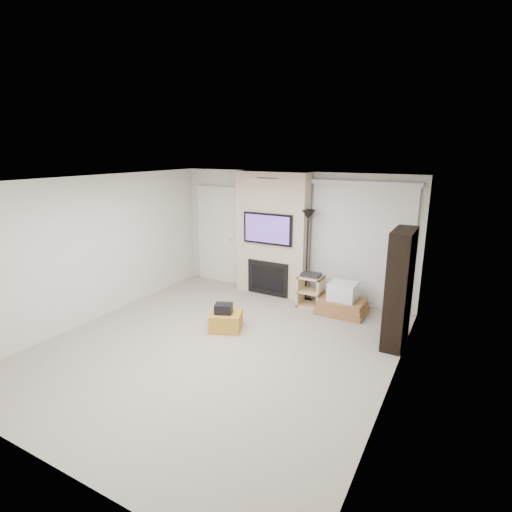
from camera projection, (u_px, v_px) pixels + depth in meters
The scene contains 16 objects.
floor at pixel (218, 346), 6.10m from camera, with size 5.00×5.50×0.00m, color #9E9386.
ceiling at pixel (214, 181), 5.46m from camera, with size 5.00×5.50×0.00m, color white.
wall_back at pixel (293, 234), 8.11m from camera, with size 5.00×2.50×0.00m, color beige.
wall_front at pixel (37, 348), 3.45m from camera, with size 5.00×2.50×0.00m, color beige.
wall_left at pixel (97, 248), 6.94m from camera, with size 5.50×2.50×0.00m, color beige.
wall_right at pixel (396, 298), 4.62m from camera, with size 5.50×2.50×0.00m, color beige.
hvac_vent at pixel (267, 178), 5.95m from camera, with size 0.35×0.18×0.01m, color silver.
ottoman at pixel (226, 321), 6.66m from camera, with size 0.50×0.50×0.30m, color #B28129.
black_bag at pixel (224, 309), 6.56m from camera, with size 0.28×0.22×0.16m, color black.
fireplace_wall at pixel (272, 235), 8.10m from camera, with size 1.50×0.47×2.50m.
entry_door at pixel (218, 235), 8.96m from camera, with size 1.02×0.11×2.14m.
vertical_blinds at pixel (361, 241), 7.41m from camera, with size 1.98×0.10×2.37m.
floor_lamp at pixel (308, 230), 7.56m from camera, with size 0.27×0.27×1.82m.
av_stand at pixel (311, 289), 7.59m from camera, with size 0.45×0.38×0.66m.
box_stack at pixel (342, 302), 7.29m from camera, with size 0.88×0.67×0.58m.
bookshelf at pixel (399, 288), 5.97m from camera, with size 0.30×0.80×1.80m.
Camera 1 is at (3.16, -4.58, 2.91)m, focal length 28.00 mm.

